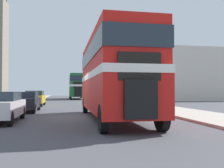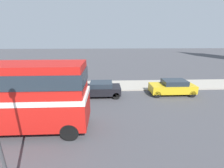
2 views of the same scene
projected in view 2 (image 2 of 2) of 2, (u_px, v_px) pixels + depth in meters
ground_plane at (42, 117)px, 10.70m from camera, size 120.00×120.00×0.00m
sidewalk_left at (66, 86)px, 17.10m from camera, size 3.50×120.00×0.12m
car_parked_near at (40, 89)px, 14.16m from camera, size 1.74×3.95×1.44m
car_parked_mid at (100, 89)px, 14.19m from camera, size 1.83×3.93×1.41m
car_parked_far at (172, 87)px, 14.61m from camera, size 1.74×4.24×1.48m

